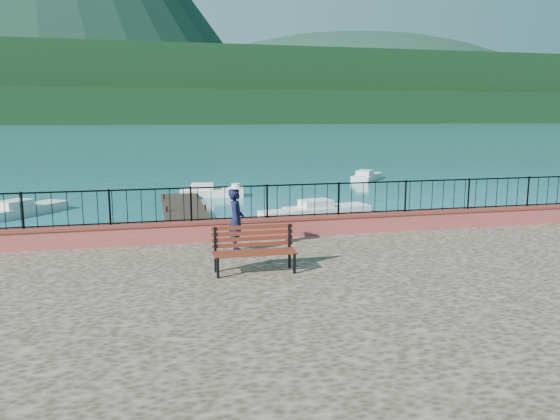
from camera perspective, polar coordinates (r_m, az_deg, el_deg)
name	(u,v)px	position (r m, az deg, el deg)	size (l,w,h in m)	color
ground	(314,320)	(13.09, 3.53, -11.39)	(2000.00, 2000.00, 0.00)	#19596B
parapet	(277,227)	(16.10, -0.30, -1.78)	(28.00, 0.46, 0.58)	#AB4D3D
railing	(277,201)	(15.97, -0.30, 0.91)	(27.00, 0.05, 0.95)	black
dock	(189,222)	(24.14, -9.52, -1.23)	(2.00, 16.00, 0.30)	#2D231C
far_forest	(152,107)	(311.69, -13.23, 10.41)	(900.00, 60.00, 18.00)	black
foothills	(150,88)	(372.06, -13.42, 12.28)	(900.00, 120.00, 44.00)	black
companion_hill	(354,120)	(613.85, 7.79, 9.35)	(448.00, 384.00, 180.00)	#142D23
park_bench	(255,259)	(12.48, -2.68, -5.14)	(1.91, 0.66, 1.05)	black
person	(236,220)	(14.29, -4.60, -1.06)	(0.61, 0.40, 1.68)	black
hat	(236,186)	(14.14, -4.65, 2.53)	(0.44, 0.44, 0.12)	white
boat_0	(139,246)	(18.93, -14.48, -3.71)	(4.14, 1.30, 0.80)	silver
boat_1	(288,219)	(23.06, 0.86, -0.98)	(3.72, 1.30, 0.80)	silver
boat_2	(327,207)	(26.32, 4.97, 0.34)	(4.17, 1.30, 0.80)	silver
boat_3	(26,206)	(29.13, -25.02, 0.37)	(4.15, 1.30, 0.80)	silver
boat_4	(212,190)	(32.49, -7.13, 2.12)	(3.69, 1.30, 0.80)	white
boat_5	(367,175)	(41.04, 9.09, 3.68)	(3.98, 1.30, 0.80)	silver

